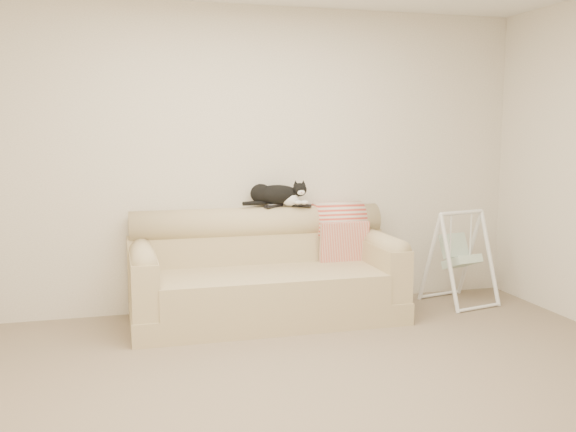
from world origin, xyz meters
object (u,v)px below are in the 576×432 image
at_px(remote_a, 273,206).
at_px(tuxedo_cat, 277,194).
at_px(baby_swing, 459,257).
at_px(remote_b, 302,205).
at_px(sofa, 265,276).

xyz_separation_m(remote_a, tuxedo_cat, (0.03, 0.02, 0.09)).
relative_size(remote_a, baby_swing, 0.21).
bearing_deg(remote_a, tuxedo_cat, 25.57).
height_order(remote_a, remote_b, remote_a).
bearing_deg(remote_b, sofa, -149.81).
bearing_deg(baby_swing, remote_a, 171.56).
distance_m(remote_a, tuxedo_cat, 0.10).
bearing_deg(remote_a, remote_b, -3.66).
distance_m(tuxedo_cat, baby_swing, 1.75).
height_order(sofa, remote_a, remote_a).
xyz_separation_m(tuxedo_cat, baby_swing, (1.63, -0.26, -0.58)).
bearing_deg(remote_b, baby_swing, -9.27).
distance_m(remote_a, baby_swing, 1.75).
height_order(sofa, baby_swing, sofa).
bearing_deg(sofa, remote_b, 30.19).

